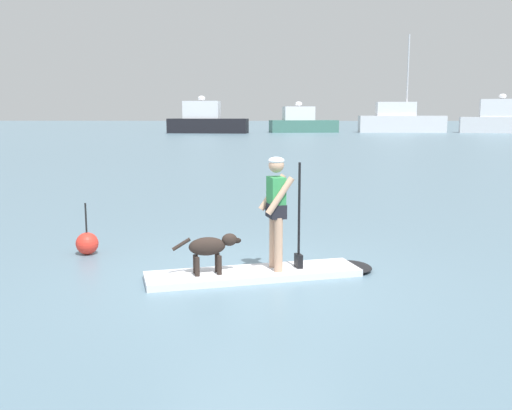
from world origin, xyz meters
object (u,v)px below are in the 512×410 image
at_px(person_paddler, 277,205).
at_px(moored_boat_port, 206,121).
at_px(dog, 211,247).
at_px(marker_buoy, 87,243).
at_px(moored_boat_center, 400,121).
at_px(moored_boat_outer, 302,123).
at_px(moored_boat_far_port, 506,120).
at_px(paddleboard, 269,273).

bearing_deg(person_paddler, moored_boat_port, 97.99).
height_order(person_paddler, dog, person_paddler).
bearing_deg(moored_boat_port, marker_buoy, -84.75).
height_order(dog, marker_buoy, marker_buoy).
bearing_deg(moored_boat_center, person_paddler, -103.28).
relative_size(dog, moored_boat_outer, 0.11).
bearing_deg(moored_boat_center, moored_boat_far_port, -8.61).
distance_m(moored_boat_far_port, marker_buoy, 71.61).
xyz_separation_m(person_paddler, moored_boat_center, (15.87, 67.25, 0.48)).
relative_size(paddleboard, dog, 3.58).
xyz_separation_m(dog, moored_boat_center, (16.81, 67.53, 1.04)).
bearing_deg(moored_boat_center, marker_buoy, -106.09).
bearing_deg(paddleboard, moored_boat_far_port, 66.29).
height_order(paddleboard, moored_boat_port, moored_boat_port).
xyz_separation_m(dog, moored_boat_far_port, (29.52, 65.61, 1.11)).
height_order(person_paddler, moored_boat_port, moored_boat_port).
distance_m(dog, moored_boat_far_port, 71.95).
bearing_deg(moored_boat_far_port, person_paddler, -113.64).
height_order(dog, moored_boat_center, moored_boat_center).
distance_m(paddleboard, marker_buoy, 3.29).
bearing_deg(moored_boat_far_port, marker_buoy, -116.34).
xyz_separation_m(paddleboard, moored_boat_outer, (3.30, 67.50, 1.21)).
distance_m(moored_boat_port, moored_boat_far_port, 37.54).
distance_m(paddleboard, person_paddler, 1.00).
bearing_deg(dog, marker_buoy, 147.32).
distance_m(dog, moored_boat_center, 69.60).
relative_size(person_paddler, moored_boat_far_port, 0.14).
bearing_deg(dog, moored_boat_far_port, 65.77).
xyz_separation_m(paddleboard, moored_boat_center, (15.99, 67.29, 1.47)).
distance_m(dog, moored_boat_outer, 67.88).
height_order(paddleboard, moored_boat_outer, moored_boat_outer).
relative_size(paddleboard, person_paddler, 2.10).
height_order(moored_boat_port, marker_buoy, moored_boat_port).
xyz_separation_m(person_paddler, dog, (-0.93, -0.28, -0.56)).
xyz_separation_m(dog, marker_buoy, (-2.25, 1.45, -0.29)).
bearing_deg(moored_boat_port, moored_boat_far_port, 2.89).
height_order(moored_boat_port, moored_boat_outer, moored_boat_port).
relative_size(moored_boat_outer, marker_buoy, 10.38).
height_order(dog, moored_boat_outer, moored_boat_outer).
bearing_deg(marker_buoy, paddleboard, -21.37).
bearing_deg(paddleboard, dog, -163.13).
xyz_separation_m(dog, moored_boat_outer, (4.12, 67.75, 0.78)).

